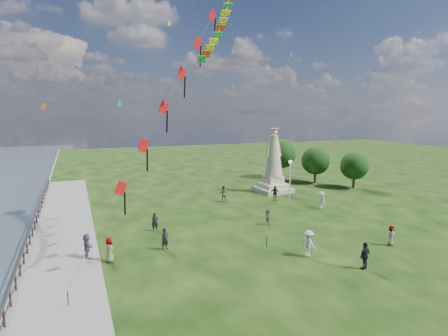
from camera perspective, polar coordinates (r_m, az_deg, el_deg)
name	(u,v)px	position (r m, az deg, el deg)	size (l,w,h in m)	color
waterfront	(45,249)	(31.96, -25.64, -11.10)	(200.00, 200.00, 1.51)	#2D3C43
statue	(273,168)	(48.26, 7.50, -0.03)	(4.35, 4.35, 8.20)	tan
lamppost	(290,172)	(43.45, 10.04, -0.53)	(0.45, 0.45, 4.82)	silver
tree_row	(307,158)	(56.41, 12.56, 1.45)	(9.29, 14.97, 6.13)	#382314
person_0	(165,239)	(28.80, -8.98, -10.60)	(0.61, 0.40, 1.67)	black
person_2	(309,243)	(27.82, 12.76, -11.13)	(1.23, 0.64, 1.91)	silver
person_3	(365,256)	(26.75, 20.69, -12.39)	(1.08, 0.55, 1.83)	black
person_4	(391,236)	(31.98, 24.10, -9.38)	(0.77, 0.47, 1.58)	#595960
person_5	(87,247)	(28.48, -20.14, -11.19)	(1.60, 0.69, 1.73)	#595960
person_6	(155,222)	(33.22, -10.49, -8.08)	(0.59, 0.39, 1.61)	black
person_7	(223,193)	(43.07, -0.15, -3.90)	(0.92, 0.57, 1.90)	#595960
person_8	(321,200)	(41.47, 14.61, -4.75)	(1.15, 0.59, 1.78)	silver
person_9	(275,193)	(43.90, 7.75, -3.82)	(1.04, 0.53, 1.77)	black
person_10	(109,250)	(27.38, -17.08, -11.83)	(0.85, 0.52, 1.74)	#595960
person_11	(268,217)	(34.69, 6.68, -7.39)	(1.36, 0.59, 1.47)	#595960
red_kite_train	(171,96)	(26.61, -8.01, 10.85)	(11.96, 9.35, 18.28)	black
small_kites	(207,82)	(46.68, -2.55, 12.91)	(30.33, 16.58, 27.20)	#1CA8A2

